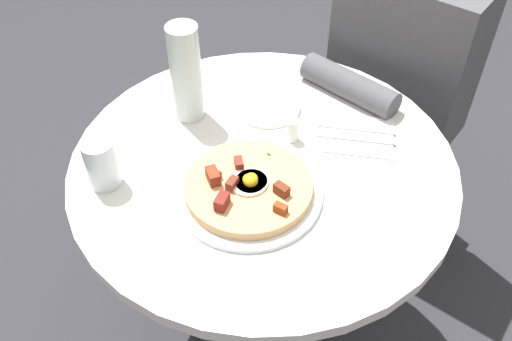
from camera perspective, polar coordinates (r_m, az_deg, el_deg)
name	(u,v)px	position (r m, az deg, el deg)	size (l,w,h in m)	color
ground_plane	(261,324)	(1.82, 0.52, -15.19)	(6.00, 6.00, 0.00)	#2D2D33
dining_table	(263,210)	(1.38, 0.66, -3.98)	(0.86, 0.86, 0.71)	silver
person_seated	(394,107)	(1.78, 13.67, 6.23)	(0.38, 0.47, 1.14)	#2D2D33
pizza_plate	(248,192)	(1.19, -0.77, -2.22)	(0.31, 0.31, 0.01)	white
breakfast_pizza	(248,186)	(1.17, -0.83, -1.59)	(0.27, 0.27, 0.05)	tan
bread_plate	(268,107)	(1.40, 1.20, 6.42)	(0.16, 0.16, 0.01)	white
napkin	(356,135)	(1.34, 10.01, 3.52)	(0.17, 0.14, 0.00)	white
fork	(356,139)	(1.32, 10.00, 3.15)	(0.18, 0.01, 0.01)	silver
knife	(357,129)	(1.35, 10.07, 4.16)	(0.18, 0.01, 0.01)	silver
water_glass	(101,163)	(1.22, -15.24, 0.70)	(0.07, 0.07, 0.11)	silver
water_bottle	(186,73)	(1.32, -7.04, 9.64)	(0.07, 0.07, 0.24)	silver
salt_shaker	(293,130)	(1.30, 3.72, 4.06)	(0.03, 0.03, 0.06)	white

